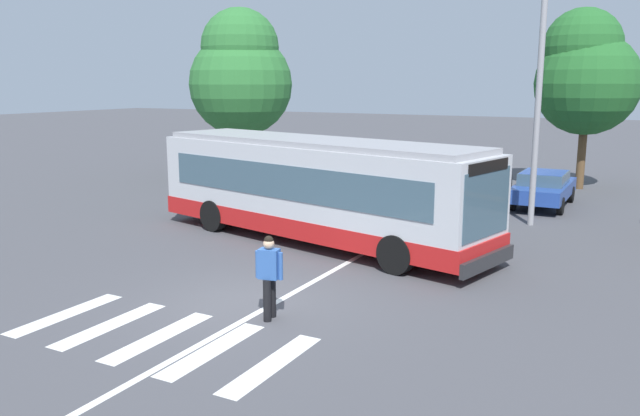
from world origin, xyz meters
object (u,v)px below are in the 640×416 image
Objects in this scene: background_tree_left at (240,74)px; twin_arm_street_lamp at (542,39)px; city_transit_bus at (315,189)px; background_tree_right at (586,73)px; parked_car_blue at (544,187)px; parked_car_black at (474,183)px; parked_car_white at (410,177)px; pedestrian_crossing_street at (269,273)px.

twin_arm_street_lamp is at bearing -16.68° from background_tree_left.
background_tree_right reaches higher than city_transit_bus.
background_tree_left is at bearing 163.32° from twin_arm_street_lamp.
parked_car_blue is 6.35m from twin_arm_street_lamp.
city_transit_bus reaches higher than parked_car_black.
parked_car_white is 8.49m from twin_arm_street_lamp.
city_transit_bus is at bearing -111.91° from background_tree_right.
parked_car_black is at bearing 89.36° from pedestrian_crossing_street.
parked_car_black is 0.46× the size of twin_arm_street_lamp.
background_tree_right is (5.66, 14.08, 3.48)m from city_transit_bus.
parked_car_black is 0.56× the size of background_tree_left.
pedestrian_crossing_street is at bearing -90.64° from parked_car_black.
pedestrian_crossing_street is 20.85m from background_tree_right.
background_tree_left is at bearing 134.16° from city_transit_bus.
city_transit_bus is at bearing -119.36° from parked_car_blue.
parked_car_white is 1.00× the size of parked_car_blue.
city_transit_bus is 1.41× the size of background_tree_left.
city_transit_bus is 15.57m from background_tree_right.
twin_arm_street_lamp is 1.26× the size of background_tree_right.
background_tree_right reaches higher than parked_car_blue.
twin_arm_street_lamp is 1.20× the size of background_tree_left.
parked_car_blue is at bearing 60.64° from city_transit_bus.
twin_arm_street_lamp is at bearing 75.54° from pedestrian_crossing_street.
parked_car_white is at bearing 92.35° from city_transit_bus.
twin_arm_street_lamp reaches higher than parked_car_black.
city_transit_bus is at bearing -134.34° from twin_arm_street_lamp.
background_tree_left reaches higher than city_transit_bus.
background_tree_left is (-11.97, 1.26, 4.33)m from parked_car_black.
background_tree_right is (3.21, 5.55, 4.31)m from parked_car_black.
parked_car_white is at bearing 100.02° from pedestrian_crossing_street.
parked_car_white and parked_car_blue have the same top height.
parked_car_blue is 0.57× the size of background_tree_right.
pedestrian_crossing_street is 12.86m from twin_arm_street_lamp.
twin_arm_street_lamp reaches higher than parked_car_blue.
pedestrian_crossing_street is at bearing -53.38° from background_tree_left.
background_tree_right is at bearing 83.00° from parked_car_blue.
parked_car_white is at bearing -5.08° from background_tree_left.
pedestrian_crossing_street is at bearing -79.98° from parked_car_white.
city_transit_bus is 6.54m from pedestrian_crossing_street.
pedestrian_crossing_street is 0.21× the size of background_tree_left.
background_tree_left is (-14.76, 4.42, -0.92)m from twin_arm_street_lamp.
background_tree_left is at bearing 174.92° from parked_car_white.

